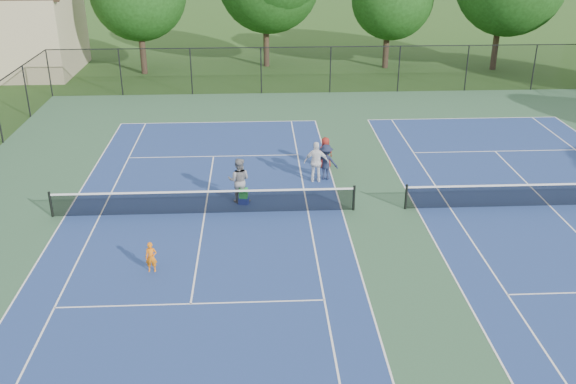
{
  "coord_description": "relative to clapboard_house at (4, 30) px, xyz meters",
  "views": [
    {
      "loc": [
        -4.87,
        -23.09,
        11.09
      ],
      "look_at": [
        -3.73,
        -1.0,
        1.3
      ],
      "focal_mm": 40.0,
      "sensor_mm": 36.0,
      "label": 1
    }
  ],
  "objects": [
    {
      "name": "ground",
      "position": [
        23.0,
        -25.0,
        -3.09
      ],
      "size": [
        140.0,
        140.0,
        0.0
      ],
      "primitive_type": "plane",
      "color": "#234716",
      "rests_on": "ground"
    },
    {
      "name": "child_player",
      "position": [
        14.55,
        -29.38,
        -2.56
      ],
      "size": [
        0.39,
        0.26,
        1.07
      ],
      "primitive_type": "imported",
      "rotation": [
        0.0,
        0.0,
        -0.01
      ],
      "color": "orange",
      "rests_on": "ground"
    },
    {
      "name": "bystander_b",
      "position": [
        21.18,
        -21.71,
        -2.28
      ],
      "size": [
        1.17,
        0.84,
        1.62
      ],
      "primitive_type": "imported",
      "rotation": [
        0.0,
        0.0,
        2.89
      ],
      "color": "#1B223B",
      "rests_on": "ground"
    },
    {
      "name": "court_pad",
      "position": [
        23.0,
        -25.0,
        -3.09
      ],
      "size": [
        36.0,
        36.0,
        0.01
      ],
      "primitive_type": "cube",
      "color": "#325A3A",
      "rests_on": "ground"
    },
    {
      "name": "ball_hopper",
      "position": [
        17.54,
        -24.17,
        -2.61
      ],
      "size": [
        0.37,
        0.31,
        0.39
      ],
      "primitive_type": "cube",
      "rotation": [
        0.0,
        0.0,
        -0.12
      ],
      "color": "green",
      "rests_on": "ball_crate"
    },
    {
      "name": "instructor",
      "position": [
        17.37,
        -23.93,
        -2.14
      ],
      "size": [
        1.02,
        0.84,
        1.9
      ],
      "primitive_type": "imported",
      "rotation": [
        0.0,
        0.0,
        3.0
      ],
      "color": "gray",
      "rests_on": "ground"
    },
    {
      "name": "clapboard_house",
      "position": [
        0.0,
        0.0,
        0.0
      ],
      "size": [
        10.8,
        8.1,
        7.65
      ],
      "color": "tan",
      "rests_on": "ground"
    },
    {
      "name": "tennis_court_right",
      "position": [
        30.0,
        -25.0,
        -2.99
      ],
      "size": [
        12.0,
        23.83,
        1.07
      ],
      "color": "navy",
      "rests_on": "ground"
    },
    {
      "name": "ball_crate",
      "position": [
        17.54,
        -24.17,
        -2.95
      ],
      "size": [
        0.45,
        0.37,
        0.28
      ],
      "primitive_type": "cube",
      "rotation": [
        0.0,
        0.0,
        -0.21
      ],
      "color": "#162998",
      "rests_on": "ground"
    },
    {
      "name": "bystander_a",
      "position": [
        20.72,
        -21.97,
        -2.17
      ],
      "size": [
        1.11,
        0.53,
        1.85
      ],
      "primitive_type": "imported",
      "rotation": [
        0.0,
        0.0,
        3.06
      ],
      "color": "white",
      "rests_on": "ground"
    },
    {
      "name": "bystander_c",
      "position": [
        21.29,
        -20.31,
        -2.36
      ],
      "size": [
        0.81,
        0.64,
        1.47
      ],
      "primitive_type": "imported",
      "rotation": [
        0.0,
        0.0,
        3.4
      ],
      "color": "maroon",
      "rests_on": "ground"
    },
    {
      "name": "tennis_court_left",
      "position": [
        16.0,
        -25.0,
        -2.99
      ],
      "size": [
        12.0,
        23.83,
        1.07
      ],
      "color": "navy",
      "rests_on": "ground"
    },
    {
      "name": "perimeter_fence",
      "position": [
        23.0,
        -25.0,
        -1.49
      ],
      "size": [
        36.08,
        36.08,
        3.02
      ],
      "color": "black",
      "rests_on": "ground"
    }
  ]
}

